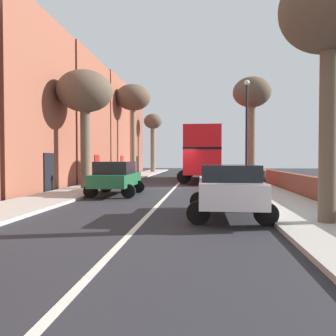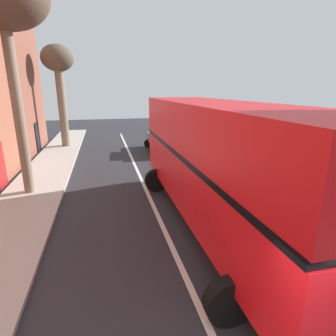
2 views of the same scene
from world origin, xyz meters
TOP-DOWN VIEW (x-y plane):
  - ground_plane at (0.00, 0.00)m, footprint 84.00×84.00m
  - road_centre_line at (0.00, 0.00)m, footprint 0.16×54.00m
  - sidewalk_left at (-4.90, 0.00)m, footprint 2.60×60.00m
  - sidewalk_right at (4.90, 0.00)m, footprint 2.60×60.00m
  - terraced_houses_left at (-8.50, 1.15)m, footprint 4.07×47.68m
  - boundary_wall_right at (6.45, 0.00)m, footprint 0.36×54.00m
  - double_decker_bus at (1.70, 6.13)m, footprint 3.58×11.04m
  - parked_car_grey_right_0 at (2.50, 17.93)m, footprint 2.55×4.48m
  - parked_car_green_left_2 at (-2.50, -5.08)m, footprint 2.43×4.02m
  - parked_car_white_right_3 at (2.50, -10.60)m, footprint 2.45×4.00m
  - street_tree_left_0 at (-4.95, -2.63)m, footprint 3.14×3.14m
  - street_tree_right_1 at (4.97, -11.72)m, footprint 2.55×2.55m
  - street_tree_left_2 at (-5.03, 10.74)m, footprint 3.40×3.40m
  - street_tree_left_4 at (-4.66, 21.09)m, footprint 2.32×2.32m
  - street_tree_right_5 at (5.15, 2.83)m, footprint 2.65×2.65m
  - lamppost_right at (4.30, -0.98)m, footprint 0.32×0.32m
  - litter_bin_right at (5.30, -0.19)m, footprint 0.55×0.55m

SIDE VIEW (x-z plane):
  - ground_plane at x=0.00m, z-range 0.00..0.00m
  - road_centre_line at x=0.00m, z-range 0.00..0.01m
  - sidewalk_left at x=-4.90m, z-range 0.00..0.12m
  - sidewalk_right at x=4.90m, z-range 0.00..0.12m
  - boundary_wall_right at x=6.45m, z-range 0.00..1.02m
  - litter_bin_right at x=5.30m, z-range 0.12..1.16m
  - parked_car_white_right_3 at x=2.50m, z-range 0.12..1.73m
  - parked_car_grey_right_0 at x=2.50m, z-range 0.12..1.73m
  - parked_car_green_left_2 at x=-2.50m, z-range 0.11..1.76m
  - double_decker_bus at x=1.70m, z-range 0.32..4.38m
  - lamppost_right at x=4.30m, z-range 0.65..6.96m
  - terraced_houses_left at x=-8.50m, z-range -0.46..9.78m
  - street_tree_left_0 at x=-4.95m, z-range 2.11..8.79m
  - street_tree_right_1 at x=4.97m, z-range 2.16..8.90m
  - street_tree_left_4 at x=-4.66m, z-range 2.26..9.74m
  - street_tree_right_5 at x=5.15m, z-range 2.44..9.85m
  - street_tree_left_2 at x=-5.03m, z-range 3.15..12.06m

